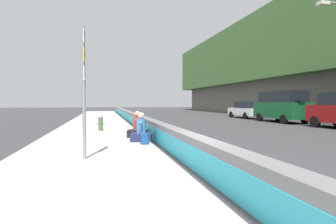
{
  "coord_description": "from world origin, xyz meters",
  "views": [
    {
      "loc": [
        -6.15,
        2.24,
        1.69
      ],
      "look_at": [
        7.63,
        -1.13,
        1.15
      ],
      "focal_mm": 28.66,
      "sensor_mm": 36.0,
      "label": 1
    }
  ],
  "objects_px": {
    "backpack": "(144,139)",
    "seated_person_middle": "(137,129)",
    "route_sign_post": "(84,82)",
    "seated_person_foreground": "(141,132)",
    "fire_hydrant": "(101,122)",
    "parked_car_fourth": "(246,110)",
    "parked_car_third": "(281,106)"
  },
  "relations": [
    {
      "from": "route_sign_post",
      "to": "fire_hydrant",
      "type": "height_order",
      "value": "route_sign_post"
    },
    {
      "from": "seated_person_foreground",
      "to": "seated_person_middle",
      "type": "bearing_deg",
      "value": -0.33
    },
    {
      "from": "route_sign_post",
      "to": "backpack",
      "type": "distance_m",
      "value": 3.44
    },
    {
      "from": "backpack",
      "to": "parked_car_fourth",
      "type": "distance_m",
      "value": 20.09
    },
    {
      "from": "route_sign_post",
      "to": "seated_person_middle",
      "type": "bearing_deg",
      "value": -25.1
    },
    {
      "from": "seated_person_foreground",
      "to": "parked_car_third",
      "type": "distance_m",
      "value": 15.62
    },
    {
      "from": "fire_hydrant",
      "to": "parked_car_third",
      "type": "xyz_separation_m",
      "value": [
        4.39,
        -14.48,
        0.77
      ]
    },
    {
      "from": "route_sign_post",
      "to": "backpack",
      "type": "relative_size",
      "value": 9.0
    },
    {
      "from": "seated_person_middle",
      "to": "parked_car_third",
      "type": "bearing_deg",
      "value": -59.74
    },
    {
      "from": "seated_person_foreground",
      "to": "parked_car_fourth",
      "type": "relative_size",
      "value": 0.25
    },
    {
      "from": "fire_hydrant",
      "to": "parked_car_third",
      "type": "relative_size",
      "value": 0.17
    },
    {
      "from": "seated_person_foreground",
      "to": "backpack",
      "type": "distance_m",
      "value": 0.83
    },
    {
      "from": "route_sign_post",
      "to": "backpack",
      "type": "xyz_separation_m",
      "value": [
        2.11,
        -1.95,
        -1.9
      ]
    },
    {
      "from": "route_sign_post",
      "to": "seated_person_middle",
      "type": "distance_m",
      "value": 4.96
    },
    {
      "from": "route_sign_post",
      "to": "seated_person_middle",
      "type": "xyz_separation_m",
      "value": [
        4.2,
        -1.97,
        -1.73
      ]
    },
    {
      "from": "parked_car_third",
      "to": "fire_hydrant",
      "type": "bearing_deg",
      "value": 106.89
    },
    {
      "from": "route_sign_post",
      "to": "parked_car_fourth",
      "type": "bearing_deg",
      "value": -40.48
    },
    {
      "from": "fire_hydrant",
      "to": "seated_person_middle",
      "type": "relative_size",
      "value": 0.76
    },
    {
      "from": "fire_hydrant",
      "to": "parked_car_third",
      "type": "bearing_deg",
      "value": -73.11
    },
    {
      "from": "seated_person_foreground",
      "to": "parked_car_third",
      "type": "xyz_separation_m",
      "value": [
        8.79,
        -12.88,
        0.86
      ]
    },
    {
      "from": "seated_person_middle",
      "to": "parked_car_fourth",
      "type": "xyz_separation_m",
      "value": [
        13.25,
        -12.93,
        0.36
      ]
    },
    {
      "from": "parked_car_fourth",
      "to": "parked_car_third",
      "type": "bearing_deg",
      "value": 179.43
    },
    {
      "from": "seated_person_middle",
      "to": "parked_car_third",
      "type": "distance_m",
      "value": 14.93
    },
    {
      "from": "route_sign_post",
      "to": "seated_person_foreground",
      "type": "distance_m",
      "value": 3.93
    },
    {
      "from": "route_sign_post",
      "to": "parked_car_third",
      "type": "xyz_separation_m",
      "value": [
        11.71,
        -14.84,
        -0.88
      ]
    },
    {
      "from": "backpack",
      "to": "seated_person_middle",
      "type": "bearing_deg",
      "value": -0.49
    },
    {
      "from": "parked_car_third",
      "to": "parked_car_fourth",
      "type": "height_order",
      "value": "parked_car_third"
    },
    {
      "from": "fire_hydrant",
      "to": "parked_car_fourth",
      "type": "relative_size",
      "value": 0.19
    },
    {
      "from": "route_sign_post",
      "to": "fire_hydrant",
      "type": "bearing_deg",
      "value": -2.84
    },
    {
      "from": "seated_person_foreground",
      "to": "seated_person_middle",
      "type": "height_order",
      "value": "seated_person_middle"
    },
    {
      "from": "seated_person_foreground",
      "to": "seated_person_middle",
      "type": "distance_m",
      "value": 1.28
    },
    {
      "from": "parked_car_fourth",
      "to": "backpack",
      "type": "bearing_deg",
      "value": 139.85
    }
  ]
}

